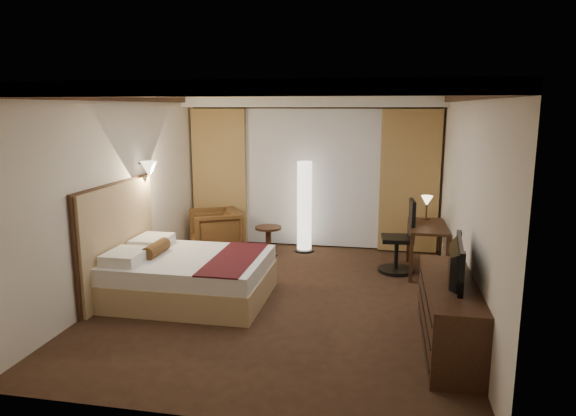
% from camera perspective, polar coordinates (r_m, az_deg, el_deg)
% --- Properties ---
extents(floor, '(4.50, 5.50, 0.01)m').
position_cam_1_polar(floor, '(6.94, -0.63, -9.99)').
color(floor, '#311F13').
rests_on(floor, ground).
extents(ceiling, '(4.50, 5.50, 0.01)m').
position_cam_1_polar(ceiling, '(6.47, -0.68, 12.89)').
color(ceiling, white).
rests_on(ceiling, back_wall).
extents(back_wall, '(4.50, 0.02, 2.70)m').
position_cam_1_polar(back_wall, '(9.26, 2.74, 3.99)').
color(back_wall, beige).
rests_on(back_wall, floor).
extents(left_wall, '(0.02, 5.50, 2.70)m').
position_cam_1_polar(left_wall, '(7.35, -18.11, 1.57)').
color(left_wall, beige).
rests_on(left_wall, floor).
extents(right_wall, '(0.02, 5.50, 2.70)m').
position_cam_1_polar(right_wall, '(6.52, 19.12, 0.33)').
color(right_wall, beige).
rests_on(right_wall, floor).
extents(crown_molding, '(4.50, 5.50, 0.12)m').
position_cam_1_polar(crown_molding, '(6.47, -0.68, 12.36)').
color(crown_molding, black).
rests_on(crown_molding, ceiling).
extents(soffit, '(4.50, 0.50, 0.20)m').
position_cam_1_polar(soffit, '(8.94, 2.58, 11.77)').
color(soffit, white).
rests_on(soffit, ceiling).
extents(curtain_sheer, '(2.48, 0.04, 2.45)m').
position_cam_1_polar(curtain_sheer, '(9.19, 2.66, 3.31)').
color(curtain_sheer, silver).
rests_on(curtain_sheer, back_wall).
extents(curtain_left_drape, '(1.00, 0.14, 2.45)m').
position_cam_1_polar(curtain_left_drape, '(9.52, -7.59, 3.50)').
color(curtain_left_drape, tan).
rests_on(curtain_left_drape, back_wall).
extents(curtain_right_drape, '(1.00, 0.14, 2.45)m').
position_cam_1_polar(curtain_right_drape, '(9.05, 13.34, 2.90)').
color(curtain_right_drape, tan).
rests_on(curtain_right_drape, back_wall).
extents(wall_sconce, '(0.24, 0.24, 0.24)m').
position_cam_1_polar(wall_sconce, '(7.74, -15.19, 4.21)').
color(wall_sconce, white).
rests_on(wall_sconce, left_wall).
extents(bed, '(2.00, 1.56, 0.58)m').
position_cam_1_polar(bed, '(6.97, -10.72, -7.55)').
color(bed, white).
rests_on(bed, floor).
extents(headboard, '(0.12, 1.86, 1.50)m').
position_cam_1_polar(headboard, '(7.27, -18.29, -3.39)').
color(headboard, tan).
rests_on(headboard, floor).
extents(armchair, '(1.05, 1.07, 0.83)m').
position_cam_1_polar(armchair, '(9.02, -8.09, -2.34)').
color(armchair, '#543719').
rests_on(armchair, floor).
extents(side_table, '(0.45, 0.45, 0.50)m').
position_cam_1_polar(side_table, '(8.82, -2.18, -3.66)').
color(side_table, black).
rests_on(side_table, floor).
extents(floor_lamp, '(0.34, 0.34, 1.60)m').
position_cam_1_polar(floor_lamp, '(8.92, 1.84, 0.16)').
color(floor_lamp, white).
rests_on(floor_lamp, floor).
extents(desk, '(0.55, 1.11, 0.75)m').
position_cam_1_polar(desk, '(8.13, 15.14, -4.41)').
color(desk, black).
rests_on(desk, floor).
extents(desk_lamp, '(0.18, 0.18, 0.34)m').
position_cam_1_polar(desk_lamp, '(8.40, 15.13, -0.09)').
color(desk_lamp, '#FFD899').
rests_on(desk_lamp, desk).
extents(office_chair, '(0.59, 0.59, 1.14)m').
position_cam_1_polar(office_chair, '(8.01, 12.03, -3.07)').
color(office_chair, black).
rests_on(office_chair, floor).
extents(dresser, '(0.50, 1.88, 0.73)m').
position_cam_1_polar(dresser, '(5.76, 17.44, -11.18)').
color(dresser, black).
rests_on(dresser, floor).
extents(television, '(0.66, 1.04, 0.13)m').
position_cam_1_polar(television, '(5.55, 17.52, -4.95)').
color(television, black).
rests_on(television, dresser).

